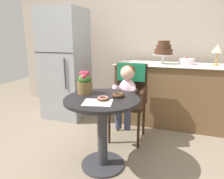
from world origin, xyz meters
The scene contains 14 objects.
ground_plane centered at (0.00, 0.00, 0.00)m, with size 8.00×8.00×0.00m, color gray.
back_wall centered at (0.00, 1.85, 1.35)m, with size 4.80×0.10×2.70m, color #B2A393.
cafe_table centered at (0.00, 0.00, 0.51)m, with size 0.72×0.72×0.72m.
wicker_chair centered at (0.10, 0.71, 0.64)m, with size 0.42×0.45×0.95m.
seated_child centered at (0.10, 0.56, 0.68)m, with size 0.27×0.32×0.73m.
paper_napkin centered at (0.01, -0.14, 0.72)m, with size 0.25×0.20×0.00m, color white.
donut_front centered at (0.13, 0.09, 0.74)m, with size 0.12×0.12×0.04m.
donut_mid centered at (0.04, -0.07, 0.74)m, with size 0.11×0.11×0.03m.
flower_vase centered at (-0.22, 0.10, 0.83)m, with size 0.15×0.15×0.24m.
display_counter centered at (0.55, 1.30, 0.45)m, with size 1.56×0.62×0.90m.
tiered_cake_stand centered at (0.44, 1.30, 1.10)m, with size 0.30×0.30×0.33m.
round_layer_cake centered at (0.77, 1.35, 0.94)m, with size 0.22×0.22×0.11m.
table_lamp centered at (1.14, 1.35, 1.12)m, with size 0.15×0.15×0.28m.
refrigerator centered at (-1.05, 1.10, 0.85)m, with size 0.64×0.63×1.70m.
Camera 1 is at (0.66, -1.67, 1.28)m, focal length 31.97 mm.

